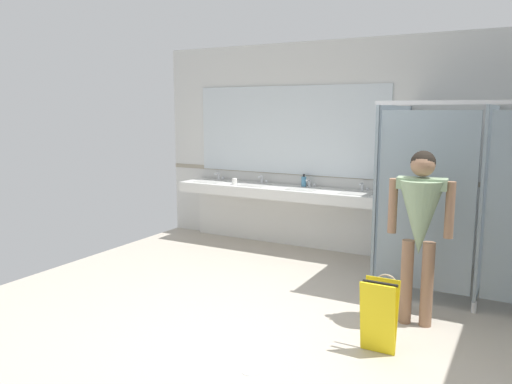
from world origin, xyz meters
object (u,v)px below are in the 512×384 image
object	(u,v)px
person_standing	(420,217)
wet_floor_sign	(379,316)
paper_cup	(235,181)
handbag	(386,300)
soap_dispenser	(304,181)

from	to	relation	value
person_standing	wet_floor_sign	world-z (taller)	person_standing
person_standing	wet_floor_sign	bearing A→B (deg)	-102.10
person_standing	paper_cup	bearing A→B (deg)	150.94
handbag	paper_cup	world-z (taller)	paper_cup
wet_floor_sign	soap_dispenser	bearing A→B (deg)	124.48
person_standing	handbag	bearing A→B (deg)	163.54
person_standing	paper_cup	xyz separation A→B (m)	(-2.90, 1.61, -0.07)
handbag	wet_floor_sign	xyz separation A→B (m)	(0.14, -0.79, 0.17)
handbag	wet_floor_sign	distance (m)	0.82
person_standing	handbag	size ratio (longest dim) A/B	3.95
handbag	paper_cup	bearing A→B (deg)	149.67
soap_dispenser	person_standing	bearing A→B (deg)	-44.44
wet_floor_sign	handbag	bearing A→B (deg)	100.19
person_standing	handbag	xyz separation A→B (m)	(-0.29, 0.09, -0.86)
paper_cup	soap_dispenser	bearing A→B (deg)	17.35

